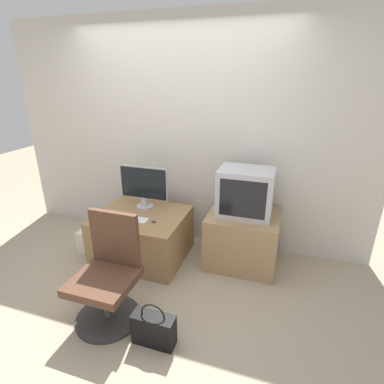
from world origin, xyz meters
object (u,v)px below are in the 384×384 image
at_px(main_monitor, 144,186).
at_px(handbag, 154,329).
at_px(mouse, 153,221).
at_px(crt_tv, 245,192).
at_px(office_chair, 108,278).
at_px(keyboard, 132,219).
at_px(cardboard_box_lower, 92,239).

relative_size(main_monitor, handbag, 1.53).
distance_m(mouse, handbag, 1.11).
height_order(crt_tv, office_chair, crt_tv).
bearing_deg(crt_tv, main_monitor, -177.89).
bearing_deg(crt_tv, office_chair, -129.36).
xyz_separation_m(keyboard, handbag, (0.67, -0.94, -0.40)).
relative_size(mouse, office_chair, 0.06).
bearing_deg(mouse, office_chair, -94.62).
distance_m(main_monitor, office_chair, 1.20).
bearing_deg(handbag, keyboard, 125.53).
xyz_separation_m(office_chair, cardboard_box_lower, (-0.79, 0.84, -0.25)).
bearing_deg(keyboard, mouse, 1.08).
distance_m(main_monitor, crt_tv, 1.15).
relative_size(main_monitor, office_chair, 0.62).
bearing_deg(keyboard, handbag, -54.47).
distance_m(main_monitor, handbag, 1.58).
distance_m(cardboard_box_lower, handbag, 1.62).
distance_m(mouse, crt_tv, 1.00).
xyz_separation_m(main_monitor, cardboard_box_lower, (-0.59, -0.27, -0.65)).
bearing_deg(cardboard_box_lower, main_monitor, 24.63).
height_order(main_monitor, cardboard_box_lower, main_monitor).
distance_m(mouse, office_chair, 0.80).
height_order(main_monitor, crt_tv, crt_tv).
relative_size(main_monitor, cardboard_box_lower, 2.09).
relative_size(main_monitor, mouse, 11.09).
xyz_separation_m(keyboard, mouse, (0.25, 0.00, 0.01)).
xyz_separation_m(main_monitor, handbag, (0.68, -1.27, -0.65)).
bearing_deg(crt_tv, keyboard, -161.45).
xyz_separation_m(mouse, office_chair, (-0.06, -0.78, -0.16)).
relative_size(mouse, crt_tv, 0.09).
relative_size(office_chair, cardboard_box_lower, 3.35).
relative_size(keyboard, cardboard_box_lower, 1.29).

